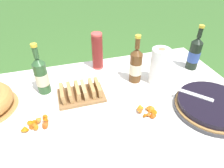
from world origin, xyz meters
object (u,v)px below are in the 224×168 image
Objects in this scene: berry_tart at (212,106)px; cider_bottle_amber at (136,65)px; bread_board at (81,93)px; cup_stack at (97,51)px; cider_bottle_green at (41,75)px; serving_knife at (220,103)px; snack_plate_near at (36,129)px; juice_bottle_red at (195,53)px; snack_plate_left at (149,111)px; paper_towel_roll at (159,66)px.

cider_bottle_amber is at bearing 128.26° from berry_tart.
cider_bottle_amber is at bearing 10.02° from bread_board.
cup_stack is 0.83× the size of cider_bottle_green.
serving_knife is 1.13× the size of bread_board.
snack_plate_near is (-0.89, 0.11, -0.02)m from berry_tart.
juice_bottle_red is at bearing 69.71° from berry_tart.
serving_knife is at bearing -26.11° from bread_board.
bread_board is (-0.66, 0.33, -0.04)m from serving_knife.
cider_bottle_amber and juice_bottle_red have the same top height.
cider_bottle_amber is at bearing 22.96° from snack_plate_near.
cider_bottle_amber reaches higher than cup_stack.
cup_stack is at bearing -2.80° from serving_knife.
juice_bottle_red is 1.49× the size of snack_plate_left.
cider_bottle_amber is 0.44m from juice_bottle_red.
serving_knife is 1.16× the size of cup_stack.
cup_stack is at bearing 59.62° from bread_board.
cup_stack is at bearing 130.52° from cider_bottle_amber.
serving_knife is (0.02, -0.02, 0.04)m from berry_tart.
cider_bottle_green reaches higher than snack_plate_near.
cup_stack is at bearing 49.13° from snack_plate_near.
cider_bottle_green is (-0.86, 0.44, 0.05)m from serving_knife.
juice_bottle_red is 0.80m from bread_board.
bread_board is (0.20, -0.11, -0.09)m from cider_bottle_green.
berry_tart is 0.94m from cider_bottle_green.
snack_plate_left is at bearing 167.78° from berry_tart.
snack_plate_near is (-0.05, -0.30, -0.10)m from cider_bottle_green.
cup_stack reaches higher than snack_plate_left.
bread_board is (-0.32, 0.23, 0.02)m from snack_plate_left.
paper_towel_roll reaches higher than berry_tart.
berry_tart is at bearing -63.13° from paper_towel_roll.
cup_stack is 0.98× the size of bread_board.
berry_tart is 1.53× the size of cup_stack.
cup_stack is at bearing 139.33° from paper_towel_roll.
berry_tart is at bearing -12.22° from snack_plate_left.
cider_bottle_amber is at bearing -49.48° from cup_stack.
snack_plate_near is 0.77m from paper_towel_roll.
bread_board is at bearing -28.70° from cider_bottle_green.
cider_bottle_amber is at bearing 83.09° from snack_plate_left.
cider_bottle_amber reaches higher than snack_plate_near.
cider_bottle_green and cider_bottle_amber have the same top height.
berry_tart is at bearing 0.00° from serving_knife.
cup_stack is 0.55m from snack_plate_left.
paper_towel_roll is at bearing -40.67° from cup_stack.
bread_board reaches higher than berry_tart.
bread_board is at bearing 154.76° from berry_tart.
cider_bottle_amber is 0.14m from paper_towel_roll.
cider_bottle_green is (-0.84, 0.41, 0.09)m from berry_tart.
cup_stack is 0.41m from cider_bottle_green.
berry_tart is 0.05m from serving_knife.
snack_plate_left is (-0.04, -0.30, -0.10)m from cider_bottle_amber.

